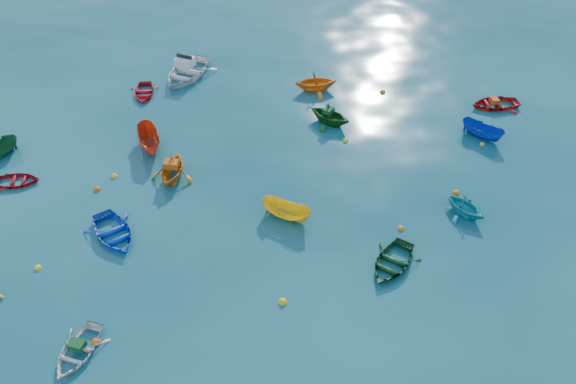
{
  "coord_description": "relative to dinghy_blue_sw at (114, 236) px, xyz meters",
  "views": [
    {
      "loc": [
        -2.21,
        -17.48,
        19.89
      ],
      "look_at": [
        0.0,
        5.0,
        0.4
      ],
      "focal_mm": 35.0,
      "sensor_mm": 36.0,
      "label": 1
    }
  ],
  "objects": [
    {
      "name": "buoy_ye_e",
      "position": [
        21.03,
        5.74,
        0.0
      ],
      "size": [
        0.3,
        0.3,
        0.3
      ],
      "primitive_type": "sphere",
      "color": "gold",
      "rests_on": "ground"
    },
    {
      "name": "ground",
      "position": [
        8.9,
        -2.95,
        0.0
      ],
      "size": [
        160.0,
        160.0,
        0.0
      ],
      "primitive_type": "plane",
      "color": "#0A3B4B",
      "rests_on": "ground"
    },
    {
      "name": "dinghy_orange_w",
      "position": [
        2.68,
        4.35,
        0.0
      ],
      "size": [
        3.02,
        3.32,
        1.5
      ],
      "primitive_type": "imported",
      "rotation": [
        0.0,
        0.0,
        -0.22
      ],
      "color": "orange",
      "rests_on": "ground"
    },
    {
      "name": "buoy_ye_b",
      "position": [
        -3.27,
        -1.79,
        0.0
      ],
      "size": [
        0.32,
        0.32,
        0.32
      ],
      "primitive_type": "sphere",
      "color": "yellow",
      "rests_on": "ground"
    },
    {
      "name": "buoy_or_b",
      "position": [
        14.34,
        -0.87,
        0.0
      ],
      "size": [
        0.32,
        0.32,
        0.32
      ],
      "primitive_type": "sphere",
      "color": "orange",
      "rests_on": "ground"
    },
    {
      "name": "dinghy_orange_far",
      "position": [
        11.88,
        13.02,
        0.0
      ],
      "size": [
        2.91,
        2.53,
        1.49
      ],
      "primitive_type": "imported",
      "rotation": [
        0.0,
        0.0,
        1.6
      ],
      "color": "orange",
      "rests_on": "ground"
    },
    {
      "name": "dinghy_cyan_se",
      "position": [
        17.85,
        -0.06,
        0.0
      ],
      "size": [
        2.99,
        3.08,
        1.24
      ],
      "primitive_type": "imported",
      "rotation": [
        0.0,
        0.0,
        0.58
      ],
      "color": "teal",
      "rests_on": "ground"
    },
    {
      "name": "buoy_or_c",
      "position": [
        -1.4,
        3.71,
        0.0
      ],
      "size": [
        0.37,
        0.37,
        0.37
      ],
      "primitive_type": "sphere",
      "color": "#DE4C0C",
      "rests_on": "ground"
    },
    {
      "name": "tarp_orange_b",
      "position": [
        23.24,
        9.8,
        0.48
      ],
      "size": [
        0.49,
        0.63,
        0.3
      ],
      "primitive_type": "cube",
      "rotation": [
        0.0,
        0.0,
        -1.54
      ],
      "color": "#C74A14",
      "rests_on": "dinghy_red_ne"
    },
    {
      "name": "dinghy_red_far",
      "position": [
        0.19,
        13.56,
        0.0
      ],
      "size": [
        2.03,
        2.78,
        0.57
      ],
      "primitive_type": "imported",
      "rotation": [
        0.0,
        0.0,
        0.03
      ],
      "color": "red",
      "rests_on": "ground"
    },
    {
      "name": "sampan_yellow_mid",
      "position": [
        8.68,
        0.54,
        0.0
      ],
      "size": [
        2.87,
        2.37,
        1.06
      ],
      "primitive_type": "imported",
      "rotation": [
        0.0,
        0.0,
        0.99
      ],
      "color": "yellow",
      "rests_on": "ground"
    },
    {
      "name": "tarp_green_b",
      "position": [
        12.12,
        8.99,
        0.9
      ],
      "size": [
        0.83,
        0.84,
        0.33
      ],
      "primitive_type": "cube",
      "rotation": [
        0.0,
        0.0,
        0.86
      ],
      "color": "#12491D",
      "rests_on": "dinghy_green_n"
    },
    {
      "name": "motorboat_white",
      "position": [
        2.99,
        15.83,
        0.0
      ],
      "size": [
        5.19,
        5.75,
        1.58
      ],
      "primitive_type": "imported",
      "rotation": [
        0.0,
        0.0,
        -0.48
      ],
      "color": "white",
      "rests_on": "ground"
    },
    {
      "name": "buoy_ye_a",
      "position": [
        7.99,
        -4.9,
        0.0
      ],
      "size": [
        0.39,
        0.39,
        0.39
      ],
      "primitive_type": "sphere",
      "color": "yellow",
      "rests_on": "ground"
    },
    {
      "name": "buoy_ye_d",
      "position": [
        -0.63,
        4.78,
        0.0
      ],
      "size": [
        0.35,
        0.35,
        0.35
      ],
      "primitive_type": "sphere",
      "color": "yellow",
      "rests_on": "ground"
    },
    {
      "name": "dinghy_red_ne",
      "position": [
        23.34,
        9.8,
        0.0
      ],
      "size": [
        3.24,
        2.37,
        0.66
      ],
      "primitive_type": "imported",
      "rotation": [
        0.0,
        0.0,
        -1.54
      ],
      "color": "#AE130E",
      "rests_on": "ground"
    },
    {
      "name": "sampan_blue_far",
      "position": [
        21.23,
        6.53,
        0.0
      ],
      "size": [
        2.58,
        2.69,
        1.05
      ],
      "primitive_type": "imported",
      "rotation": [
        0.0,
        0.0,
        0.74
      ],
      "color": "#0D31A9",
      "rests_on": "ground"
    },
    {
      "name": "dinghy_blue_sw",
      "position": [
        0.0,
        0.0,
        0.0
      ],
      "size": [
        3.72,
        4.1,
        0.7
      ],
      "primitive_type": "imported",
      "rotation": [
        0.0,
        0.0,
        0.5
      ],
      "color": "blue",
      "rests_on": "ground"
    },
    {
      "name": "sampan_orange_n",
      "position": [
        1.18,
        7.4,
        0.0
      ],
      "size": [
        1.94,
        3.42,
        1.25
      ],
      "primitive_type": "imported",
      "rotation": [
        0.0,
        0.0,
        0.24
      ],
      "color": "red",
      "rests_on": "ground"
    },
    {
      "name": "tarp_green_a",
      "position": [
        -0.5,
        -6.56,
        0.43
      ],
      "size": [
        0.74,
        0.66,
        0.3
      ],
      "primitive_type": "cube",
      "rotation": [
        0.0,
        0.0,
        -0.39
      ],
      "color": "#134C21",
      "rests_on": "dinghy_white_near"
    },
    {
      "name": "buoy_or_e",
      "position": [
        16.41,
        12.26,
        0.0
      ],
      "size": [
        0.39,
        0.39,
        0.39
      ],
      "primitive_type": "sphere",
      "color": "orange",
      "rests_on": "ground"
    },
    {
      "name": "dinghy_white_near",
      "position": [
        -0.54,
        -6.65,
        0.0
      ],
      "size": [
        2.85,
        3.27,
        0.57
      ],
      "primitive_type": "imported",
      "rotation": [
        0.0,
        0.0,
        -0.39
      ],
      "color": "silver",
      "rests_on": "ground"
    },
    {
      "name": "tarp_orange_a",
      "position": [
        2.69,
        4.4,
        0.93
      ],
      "size": [
        0.87,
        0.73,
        0.37
      ],
      "primitive_type": "cube",
      "rotation": [
        0.0,
        0.0,
        -0.22
      ],
      "color": "#CA5914",
      "rests_on": "dinghy_orange_w"
    },
    {
      "name": "buoy_or_d",
      "position": [
        18.0,
        1.53,
        0.0
      ],
      "size": [
        0.37,
        0.37,
        0.37
      ],
      "primitive_type": "sphere",
      "color": "orange",
      "rests_on": "ground"
    },
    {
      "name": "buoy_or_a",
      "position": [
        0.12,
        -6.21,
        0.0
      ],
      "size": [
        0.39,
        0.39,
        0.39
      ],
      "primitive_type": "sphere",
      "color": "#FF5D0D",
      "rests_on": "ground"
    },
    {
      "name": "dinghy_green_e",
      "position": [
        13.28,
        -3.23,
        0.0
      ],
      "size": [
        3.68,
        3.83,
        0.65
      ],
      "primitive_type": "imported",
      "rotation": [
        0.0,
        0.0,
        -0.67
      ],
      "color": "#10441B",
      "rests_on": "ground"
    },
    {
      "name": "dinghy_red_nw",
      "position": [
        -5.93,
        4.72,
        0.0
      ],
      "size": [
        2.59,
        1.88,
        0.53
      ],
      "primitive_type": "imported",
      "rotation": [
        0.0,
        0.0,
        1.55
      ],
      "color": "#9E0D15",
      "rests_on": "ground"
    },
    {
      "name": "buoy_ye_c",
      "position": [
        12.89,
        6.9,
        0.0
      ],
      "size": [
        0.34,
        0.34,
        0.34
      ],
      "primitive_type": "sphere",
      "color": "gold",
      "rests_on": "ground"
    },
    {
      "name": "dinghy_green_n",
      "position": [
        12.2,
        8.92,
        0.0
      ],
      "size": [
        3.68,
        3.64,
        1.47
      ],
      "primitive_type": "imported",
      "rotation": [
        0.0,
        0.0,
        0.86
      ],
      "color": "#124F15",
      "rests_on": "ground"
    }
  ]
}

